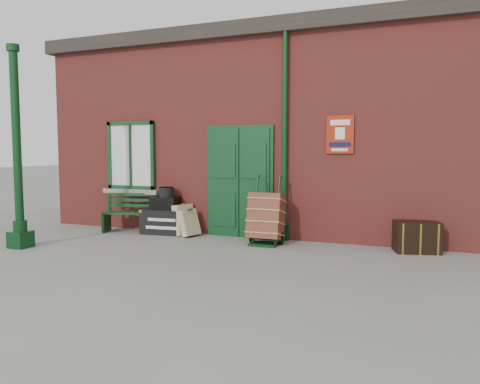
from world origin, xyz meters
The scene contains 11 objects.
ground centered at (0.00, 0.00, 0.00)m, with size 80.00×80.00×0.00m, color gray.
station_building centered at (0.00, 3.49, 2.16)m, with size 10.30×4.30×4.36m.
canopy_column centered at (-3.60, -1.00, 1.41)m, with size 0.34×0.34×3.61m.
bench centered at (-2.59, 1.20, 0.43)m, with size 1.45×0.79×0.86m.
houdini_trunk centered at (-1.86, 1.25, 0.26)m, with size 1.04×0.57×0.52m, color black.
strongbox centered at (-1.91, 1.25, 0.65)m, with size 0.57×0.42×0.26m, color black.
hatbox centered at (-1.88, 1.25, 0.88)m, with size 0.31×0.31×0.21m, color black.
suitcase_back centered at (-1.46, 1.22, 0.33)m, with size 0.18×0.45×0.63m, color tan.
suitcase_front centered at (-1.28, 1.12, 0.28)m, with size 0.16×0.41×0.54m, color tan.
porter_trolley centered at (0.44, 0.95, 0.49)m, with size 0.64×0.69×1.28m.
dark_trunk centered at (3.09, 1.25, 0.27)m, with size 0.74×0.48×0.53m, color black.
Camera 1 is at (3.21, -7.29, 1.74)m, focal length 35.00 mm.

